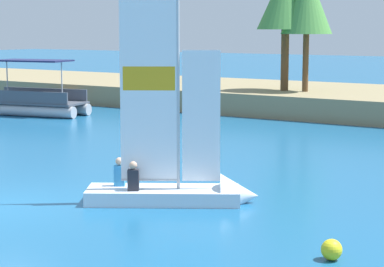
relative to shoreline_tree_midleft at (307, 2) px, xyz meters
The scene contains 7 objects.
ground_plane 23.15m from the shoreline_tree_midleft, 85.04° to the right, with size 200.00×200.00×0.00m, color #195684.
shore_bank 5.83m from the shoreline_tree_midleft, 44.35° to the left, with size 80.00×10.02×1.15m, color #897A56.
shoreline_tree_midleft is the anchor object (origin of this frame).
wooden_dock 15.75m from the shoreline_tree_midleft, 156.36° to the right, with size 1.46×6.61×0.45m, color brown.
sailboat 20.96m from the shoreline_tree_midleft, 73.87° to the right, with size 4.35×3.31×6.74m.
pontoon_boat 14.85m from the shoreline_tree_midleft, 144.79° to the right, with size 5.77×3.14×2.82m.
channel_buoy 24.88m from the shoreline_tree_midleft, 64.43° to the right, with size 0.41×0.41×0.41m, color yellow.
Camera 1 is at (13.61, -12.24, 4.42)m, focal length 67.70 mm.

